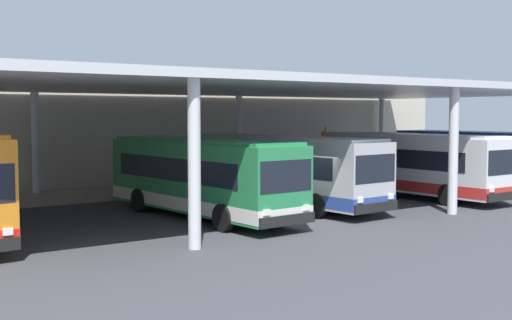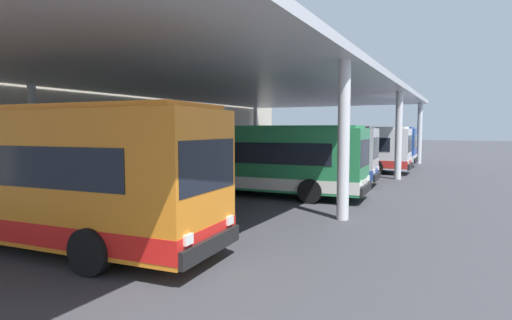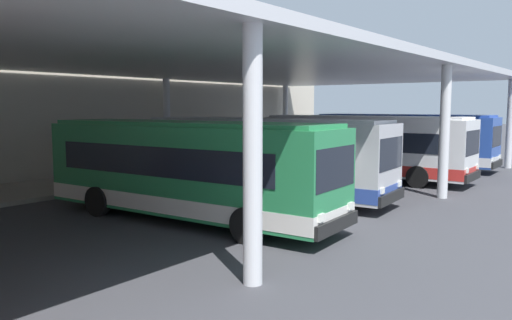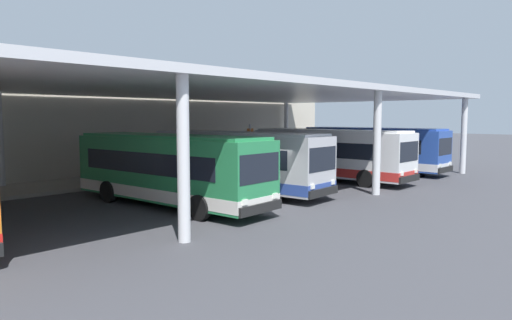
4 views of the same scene
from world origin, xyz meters
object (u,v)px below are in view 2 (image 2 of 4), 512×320
bus_second_bay (250,159)px  trash_bin (127,169)px  banner_sign (242,141)px  bus_nearest_bay (23,174)px  bus_far_bay (333,148)px  bus_departing (350,145)px  bench_waiting (155,165)px  bus_middle_bay (282,153)px

bus_second_bay → trash_bin: bearing=82.7°
banner_sign → bus_second_bay: bearing=-149.4°
bus_nearest_bay → bus_far_bay: bearing=-4.9°
bus_second_bay → bus_departing: size_ratio=1.01×
bus_second_bay → bench_waiting: (3.82, 9.05, -0.99)m
bus_middle_bay → banner_sign: banner_sign is taller
bus_nearest_bay → bench_waiting: bus_nearest_bay is taller
bus_middle_bay → banner_sign: (9.15, 7.72, 0.32)m
bus_departing → bus_middle_bay: bearing=177.6°
bus_far_bay → trash_bin: (-10.88, 9.21, -0.98)m
banner_sign → bus_departing: bearing=-64.0°
bus_far_bay → bus_departing: same height
bus_middle_bay → bus_far_bay: bearing=-6.4°
bus_departing → trash_bin: 18.97m
bench_waiting → trash_bin: size_ratio=1.84×
bus_second_bay → trash_bin: 8.96m
bench_waiting → banner_sign: banner_sign is taller
bus_nearest_bay → bench_waiting: size_ratio=6.38×
bus_nearest_bay → trash_bin: bearing=33.5°
trash_bin → banner_sign: 12.75m
bus_second_bay → trash_bin: bus_second_bay is taller
bus_second_bay → bus_middle_bay: 4.68m
bus_second_bay → bench_waiting: 9.87m
bus_far_bay → bus_departing: size_ratio=1.00×
bus_middle_bay → bus_far_bay: size_ratio=1.01×
bus_nearest_bay → bench_waiting: (13.74, 7.53, -1.18)m
bus_nearest_bay → bus_far_bay: size_ratio=1.09×
bus_nearest_bay → trash_bin: (11.06, 7.32, -1.16)m
bus_second_bay → bus_far_bay: bearing=-1.8°
bus_nearest_bay → trash_bin: bus_nearest_bay is taller
bus_nearest_bay → bus_far_bay: bus_nearest_bay is taller
bus_nearest_bay → banner_sign: 24.64m
bus_departing → trash_bin: size_ratio=10.81×
trash_bin → bus_nearest_bay: bearing=-146.5°
bus_nearest_bay → bus_middle_bay: size_ratio=1.08×
bus_second_bay → bus_far_bay: (12.01, -0.37, 0.00)m
bus_nearest_bay → bus_second_bay: bus_nearest_bay is taller
bus_nearest_bay → bus_departing: 27.81m
trash_bin → bus_departing: bearing=-28.2°
trash_bin → bus_middle_bay: bearing=-67.2°
banner_sign → bus_far_bay: bearing=-101.8°
bus_nearest_bay → bus_middle_bay: (14.58, -1.07, -0.19)m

